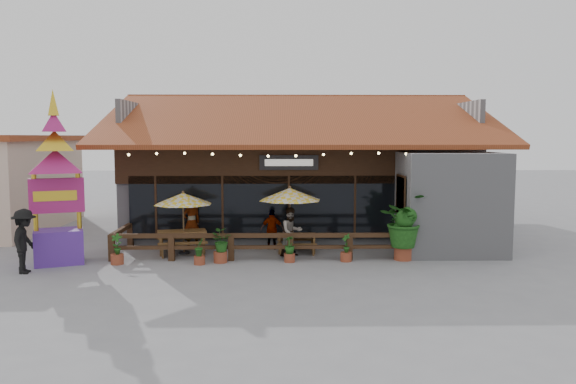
{
  "coord_description": "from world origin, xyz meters",
  "views": [
    {
      "loc": [
        -0.95,
        -19.14,
        4.17
      ],
      "look_at": [
        -0.54,
        1.5,
        2.12
      ],
      "focal_mm": 35.0,
      "sensor_mm": 36.0,
      "label": 1
    }
  ],
  "objects_px": {
    "umbrella_left": "(183,199)",
    "picnic_table_left": "(182,238)",
    "thai_sign_tower": "(56,166)",
    "picnic_table_right": "(297,240)",
    "tropical_plant": "(404,222)",
    "umbrella_right": "(290,194)",
    "pedestrian": "(24,241)"
  },
  "relations": [
    {
      "from": "umbrella_right",
      "to": "picnic_table_right",
      "type": "distance_m",
      "value": 1.67
    },
    {
      "from": "umbrella_left",
      "to": "umbrella_right",
      "type": "bearing_deg",
      "value": 1.06
    },
    {
      "from": "umbrella_left",
      "to": "picnic_table_left",
      "type": "xyz_separation_m",
      "value": [
        -0.06,
        0.01,
        -1.41
      ]
    },
    {
      "from": "umbrella_left",
      "to": "picnic_table_left",
      "type": "height_order",
      "value": "umbrella_left"
    },
    {
      "from": "umbrella_left",
      "to": "thai_sign_tower",
      "type": "distance_m",
      "value": 4.32
    },
    {
      "from": "umbrella_left",
      "to": "pedestrian",
      "type": "height_order",
      "value": "umbrella_left"
    },
    {
      "from": "umbrella_right",
      "to": "thai_sign_tower",
      "type": "height_order",
      "value": "thai_sign_tower"
    },
    {
      "from": "umbrella_right",
      "to": "picnic_table_left",
      "type": "bearing_deg",
      "value": -179.12
    },
    {
      "from": "picnic_table_right",
      "to": "umbrella_right",
      "type": "bearing_deg",
      "value": 173.57
    },
    {
      "from": "umbrella_left",
      "to": "pedestrian",
      "type": "bearing_deg",
      "value": -147.33
    },
    {
      "from": "umbrella_right",
      "to": "thai_sign_tower",
      "type": "xyz_separation_m",
      "value": [
        -7.63,
        -1.58,
        1.12
      ]
    },
    {
      "from": "picnic_table_left",
      "to": "tropical_plant",
      "type": "relative_size",
      "value": 0.87
    },
    {
      "from": "umbrella_right",
      "to": "picnic_table_right",
      "type": "relative_size",
      "value": 1.95
    },
    {
      "from": "umbrella_left",
      "to": "thai_sign_tower",
      "type": "relative_size",
      "value": 0.44
    },
    {
      "from": "thai_sign_tower",
      "to": "picnic_table_right",
      "type": "bearing_deg",
      "value": 11.18
    },
    {
      "from": "picnic_table_right",
      "to": "pedestrian",
      "type": "height_order",
      "value": "pedestrian"
    },
    {
      "from": "umbrella_right",
      "to": "tropical_plant",
      "type": "height_order",
      "value": "umbrella_right"
    },
    {
      "from": "umbrella_left",
      "to": "pedestrian",
      "type": "distance_m",
      "value": 5.29
    },
    {
      "from": "umbrella_right",
      "to": "picnic_table_left",
      "type": "relative_size",
      "value": 1.41
    },
    {
      "from": "umbrella_right",
      "to": "tropical_plant",
      "type": "distance_m",
      "value": 4.1
    },
    {
      "from": "thai_sign_tower",
      "to": "tropical_plant",
      "type": "distance_m",
      "value": 11.62
    },
    {
      "from": "picnic_table_left",
      "to": "thai_sign_tower",
      "type": "xyz_separation_m",
      "value": [
        -3.78,
        -1.52,
        2.67
      ]
    },
    {
      "from": "pedestrian",
      "to": "umbrella_left",
      "type": "bearing_deg",
      "value": -64.33
    },
    {
      "from": "pedestrian",
      "to": "picnic_table_right",
      "type": "bearing_deg",
      "value": -78.29
    },
    {
      "from": "picnic_table_left",
      "to": "pedestrian",
      "type": "distance_m",
      "value": 5.17
    },
    {
      "from": "picnic_table_left",
      "to": "umbrella_left",
      "type": "bearing_deg",
      "value": -9.8
    },
    {
      "from": "picnic_table_left",
      "to": "thai_sign_tower",
      "type": "relative_size",
      "value": 0.32
    },
    {
      "from": "picnic_table_left",
      "to": "thai_sign_tower",
      "type": "distance_m",
      "value": 4.88
    },
    {
      "from": "umbrella_left",
      "to": "tropical_plant",
      "type": "distance_m",
      "value": 7.73
    },
    {
      "from": "picnic_table_left",
      "to": "thai_sign_tower",
      "type": "bearing_deg",
      "value": -158.03
    },
    {
      "from": "umbrella_right",
      "to": "picnic_table_right",
      "type": "height_order",
      "value": "umbrella_right"
    },
    {
      "from": "picnic_table_right",
      "to": "picnic_table_left",
      "type": "bearing_deg",
      "value": -179.55
    }
  ]
}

